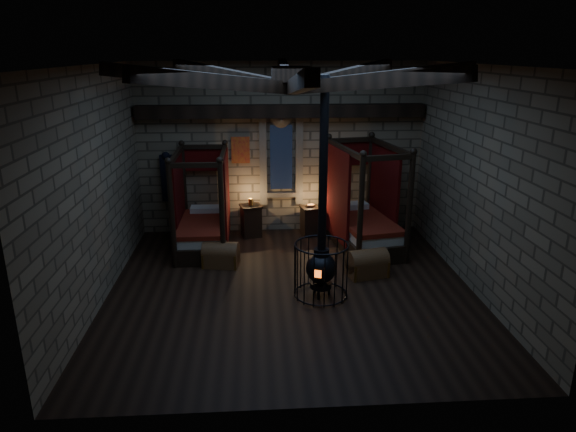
{
  "coord_description": "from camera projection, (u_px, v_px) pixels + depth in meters",
  "views": [
    {
      "loc": [
        -0.66,
        -9.05,
        4.44
      ],
      "look_at": [
        -0.02,
        0.6,
        1.3
      ],
      "focal_mm": 32.0,
      "sensor_mm": 36.0,
      "label": 1
    }
  ],
  "objects": [
    {
      "name": "trunk_right",
      "position": [
        367.0,
        264.0,
        10.51
      ],
      "size": [
        0.89,
        0.67,
        0.58
      ],
      "rotation": [
        0.0,
        0.0,
        0.23
      ],
      "color": "brown",
      "rests_on": "ground"
    },
    {
      "name": "bed_left",
      "position": [
        203.0,
        225.0,
        11.93
      ],
      "size": [
        1.16,
        2.18,
        2.27
      ],
      "rotation": [
        0.0,
        0.0,
        -0.0
      ],
      "color": "black",
      "rests_on": "ground"
    },
    {
      "name": "room",
      "position": [
        291.0,
        92.0,
        8.93
      ],
      "size": [
        7.02,
        7.02,
        4.29
      ],
      "color": "black",
      "rests_on": "ground"
    },
    {
      "name": "nightstand_right",
      "position": [
        310.0,
        221.0,
        12.81
      ],
      "size": [
        0.54,
        0.52,
        0.8
      ],
      "rotation": [
        0.0,
        0.0,
        0.21
      ],
      "color": "black",
      "rests_on": "ground"
    },
    {
      "name": "nightstand_left",
      "position": [
        251.0,
        220.0,
        12.73
      ],
      "size": [
        0.6,
        0.58,
        0.98
      ],
      "rotation": [
        0.0,
        0.0,
        0.24
      ],
      "color": "black",
      "rests_on": "ground"
    },
    {
      "name": "trunk_left",
      "position": [
        221.0,
        255.0,
        11.0
      ],
      "size": [
        0.82,
        0.59,
        0.55
      ],
      "rotation": [
        0.0,
        0.0,
        -0.16
      ],
      "color": "brown",
      "rests_on": "ground"
    },
    {
      "name": "bed_right",
      "position": [
        363.0,
        222.0,
        12.02
      ],
      "size": [
        1.6,
        2.48,
        2.42
      ],
      "rotation": [
        0.0,
        0.0,
        0.17
      ],
      "color": "black",
      "rests_on": "ground"
    },
    {
      "name": "stove",
      "position": [
        321.0,
        265.0,
        9.54
      ],
      "size": [
        1.02,
        1.02,
        4.05
      ],
      "rotation": [
        0.0,
        0.0,
        -0.37
      ],
      "color": "black",
      "rests_on": "ground"
    }
  ]
}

